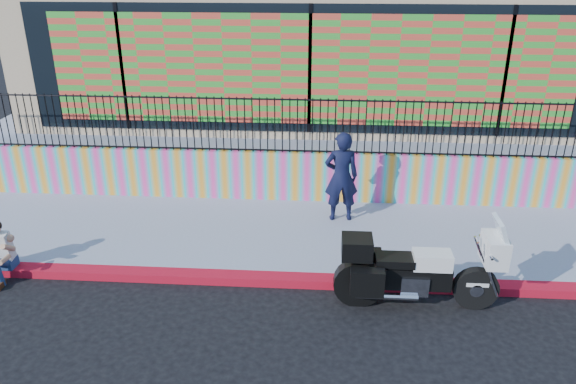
{
  "coord_description": "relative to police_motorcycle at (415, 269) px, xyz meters",
  "views": [
    {
      "loc": [
        0.37,
        -8.21,
        5.29
      ],
      "look_at": [
        -0.28,
        1.2,
        1.2
      ],
      "focal_mm": 35.0,
      "sensor_mm": 36.0,
      "label": 1
    }
  ],
  "objects": [
    {
      "name": "ground",
      "position": [
        -1.85,
        0.49,
        -0.67
      ],
      "size": [
        90.0,
        90.0,
        0.0
      ],
      "primitive_type": "plane",
      "color": "black",
      "rests_on": "ground"
    },
    {
      "name": "red_curb",
      "position": [
        -1.85,
        0.49,
        -0.59
      ],
      "size": [
        16.0,
        0.3,
        0.15
      ],
      "primitive_type": "cube",
      "color": "maroon",
      "rests_on": "ground"
    },
    {
      "name": "sidewalk",
      "position": [
        -1.85,
        2.14,
        -0.59
      ],
      "size": [
        16.0,
        3.0,
        0.15
      ],
      "primitive_type": "cube",
      "color": "#868BA1",
      "rests_on": "ground"
    },
    {
      "name": "mural_wall",
      "position": [
        -1.85,
        3.74,
        0.03
      ],
      "size": [
        16.0,
        0.2,
        1.1
      ],
      "primitive_type": "cube",
      "color": "#FF43A3",
      "rests_on": "sidewalk"
    },
    {
      "name": "metal_fence",
      "position": [
        -1.85,
        3.74,
        1.18
      ],
      "size": [
        15.8,
        0.04,
        1.2
      ],
      "primitive_type": null,
      "color": "black",
      "rests_on": "mural_wall"
    },
    {
      "name": "elevated_platform",
      "position": [
        -1.85,
        8.84,
        -0.04
      ],
      "size": [
        16.0,
        10.0,
        1.25
      ],
      "primitive_type": "cube",
      "color": "#868BA1",
      "rests_on": "ground"
    },
    {
      "name": "storefront_building",
      "position": [
        -1.85,
        8.62,
        2.58
      ],
      "size": [
        14.0,
        8.06,
        4.0
      ],
      "color": "tan",
      "rests_on": "elevated_platform"
    },
    {
      "name": "police_motorcycle",
      "position": [
        0.0,
        0.0,
        0.0
      ],
      "size": [
        2.56,
        0.85,
        1.6
      ],
      "color": "black",
      "rests_on": "ground"
    },
    {
      "name": "police_officer",
      "position": [
        -1.12,
        2.8,
        0.42
      ],
      "size": [
        0.73,
        0.53,
        1.87
      ],
      "primitive_type": "imported",
      "rotation": [
        0.0,
        0.0,
        3.26
      ],
      "color": "black",
      "rests_on": "sidewalk"
    }
  ]
}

